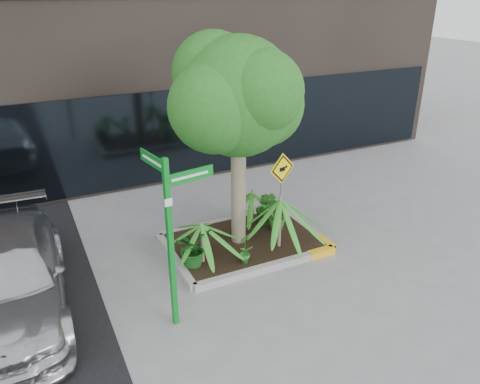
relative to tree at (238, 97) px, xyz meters
name	(u,v)px	position (x,y,z in m)	size (l,w,h in m)	color
ground	(242,254)	(-0.09, -0.37, -3.31)	(80.00, 80.00, 0.00)	gray
planter	(246,242)	(0.14, -0.10, -3.21)	(3.35, 2.36, 0.15)	#9E9E99
tree	(238,97)	(0.00, 0.00, 0.00)	(3.02, 2.68, 4.54)	gray
palm_front	(281,200)	(0.67, -0.63, -2.07)	(1.32, 1.32, 1.47)	gray
palm_left	(201,225)	(-1.03, -0.48, -2.33)	(1.01, 1.01, 1.12)	gray
palm_back	(253,192)	(0.70, 0.68, -2.42)	(0.90, 0.90, 1.00)	gray
parked_car	(7,278)	(-4.55, -0.28, -2.64)	(1.89, 4.64, 1.35)	#B9B9BE
shrub_a	(193,247)	(-1.24, -0.51, -2.77)	(0.71, 0.71, 0.79)	#175118
shrub_b	(277,216)	(1.01, 0.05, -2.82)	(0.39, 0.39, 0.69)	#2B661E
shrub_c	(245,248)	(-0.28, -0.89, -2.82)	(0.36, 0.36, 0.68)	#297725
shrub_d	(266,208)	(0.90, 0.38, -2.73)	(0.47, 0.47, 0.86)	#225518
street_sign_post	(171,225)	(-2.04, -1.80, -1.47)	(0.97, 0.87, 2.99)	#0C8423
cattle_sign	(281,185)	(0.67, -0.64, -1.73)	(0.64, 0.16, 2.11)	slate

